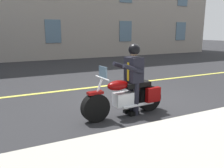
% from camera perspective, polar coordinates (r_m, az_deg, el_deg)
% --- Properties ---
extents(ground_plane, '(80.00, 80.00, 0.00)m').
position_cam_1_polar(ground_plane, '(7.03, 4.37, -3.99)').
color(ground_plane, '#28282B').
extents(lane_center_stripe, '(60.00, 0.16, 0.01)m').
position_cam_1_polar(lane_center_stripe, '(8.75, -2.36, -0.56)').
color(lane_center_stripe, '#E5DB4C').
rests_on(lane_center_stripe, ground_plane).
extents(motorcycle_main, '(2.22, 0.68, 1.26)m').
position_cam_1_polar(motorcycle_main, '(5.70, 3.56, -3.27)').
color(motorcycle_main, black).
rests_on(motorcycle_main, ground_plane).
extents(rider_main, '(0.65, 0.58, 1.74)m').
position_cam_1_polar(rider_main, '(5.68, 5.21, 2.68)').
color(rider_main, black).
rests_on(rider_main, ground_plane).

